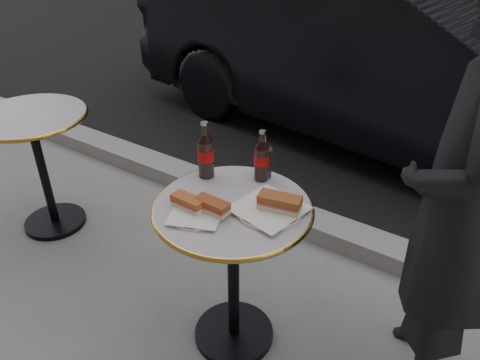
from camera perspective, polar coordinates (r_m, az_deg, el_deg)
The scene contains 15 objects.
ground at distance 2.28m, azimuth -0.73°, elevation -18.35°, with size 80.00×80.00×0.00m, color gray.
asphalt_road at distance 6.50m, azimuth 25.58°, elevation 13.16°, with size 40.00×8.00×0.00m, color black.
curb at distance 2.83m, azimuth 9.59°, elevation -5.69°, with size 40.00×0.20×0.12m, color gray.
bistro_table at distance 2.02m, azimuth -0.80°, elevation -11.66°, with size 0.62×0.62×0.73m, color #BAB2C4, non-canonical shape.
bistro_table_second at distance 2.93m, azimuth -22.87°, elevation 0.85°, with size 0.62×0.62×0.73m, color #BAB2C4, non-canonical shape.
plate_left at distance 1.73m, azimuth -5.31°, elevation -4.19°, with size 0.20×0.20×0.01m, color white.
plate_right at distance 1.75m, azimuth 3.54°, elevation -3.67°, with size 0.25×0.25×0.01m, color white.
sandwich_left_a at distance 1.75m, azimuth -6.33°, elevation -2.80°, with size 0.13×0.06×0.05m, color #B6572E.
sandwich_left_b at distance 1.72m, azimuth -3.41°, elevation -3.24°, with size 0.13×0.06×0.05m, color brown.
sandwich_right at distance 1.73m, azimuth 4.85°, elevation -2.83°, with size 0.16×0.07×0.06m, color #9E5028.
cola_bottle_left at distance 1.91m, azimuth -4.22°, elevation 3.69°, with size 0.07×0.07×0.25m, color black, non-canonical shape.
cola_bottle_right at distance 1.89m, azimuth 2.67°, elevation 3.00°, with size 0.06×0.06×0.22m, color black, non-canonical shape.
cola_glass at distance 1.93m, azimuth 2.99°, elevation 2.13°, with size 0.06×0.06×0.13m, color black.
parked_car at distance 3.88m, azimuth 17.13°, elevation 14.50°, with size 4.18×1.45×1.37m, color black.
pedestrian at distance 1.74m, azimuth 25.06°, elevation -3.17°, with size 0.61×0.40×1.68m, color black.
Camera 1 is at (0.83, -1.20, 1.75)m, focal length 35.00 mm.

